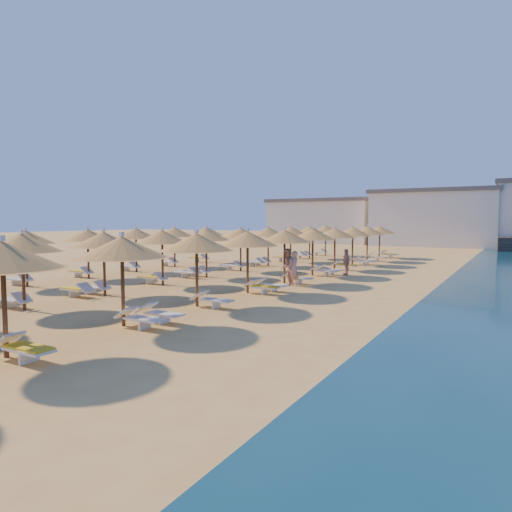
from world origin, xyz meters
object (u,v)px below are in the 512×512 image
Objects in this scene: parasol_row_west at (206,236)px; beachgoer_a at (294,268)px; beachgoer_c at (346,262)px; parasol_row_east at (285,237)px; beachgoer_b at (287,267)px.

parasol_row_west reaches higher than beachgoer_a.
beachgoer_a is 1.11× the size of beachgoer_c.
parasol_row_west is 8.63m from beachgoer_c.
beachgoer_b is at bearing -55.49° from parasol_row_east.
parasol_row_west is 23.12× the size of beachgoer_a.
parasol_row_east is at bearing -56.55° from beachgoer_c.
parasol_row_east is at bearing -160.75° from beachgoer_b.
beachgoer_a is 0.93× the size of beachgoer_b.
parasol_row_west is at bearing -112.81° from beachgoer_b.
beachgoer_c is (1.65, 5.13, -1.65)m from parasol_row_east.
parasol_row_east is 5.63m from beachgoer_c.
parasol_row_west is 25.72× the size of beachgoer_c.
parasol_row_east and parasol_row_west have the same top height.
parasol_row_east is 1.75m from beachgoer_b.
beachgoer_c is at bearing 37.24° from parasol_row_west.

